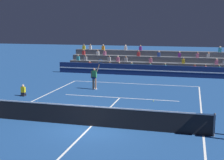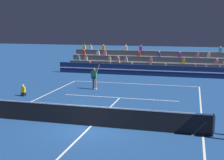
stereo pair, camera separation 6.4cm
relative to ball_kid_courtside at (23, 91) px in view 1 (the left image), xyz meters
name	(u,v)px [view 1 (the left image)]	position (x,y,z in m)	size (l,w,h in m)	color
ground_plane	(91,126)	(6.91, -5.23, -0.33)	(120.00, 120.00, 0.00)	navy
court_lines	(91,126)	(6.91, -5.23, -0.33)	(11.10, 23.90, 0.01)	white
tennis_net	(91,116)	(6.91, -5.23, 0.21)	(12.00, 0.10, 1.10)	slate
sponsor_banner_wall	(142,70)	(6.91, 11.30, 0.22)	(18.00, 0.26, 1.10)	navy
bleacher_stand	(147,64)	(6.90, 14.47, 0.50)	(17.14, 3.80, 2.83)	#4C515B
ball_kid_courtside	(23,91)	(0.00, 0.00, 0.00)	(0.30, 0.36, 0.84)	black
tennis_player	(95,77)	(4.30, 3.52, 0.66)	(1.00, 0.36, 2.48)	#9E7051
tennis_ball	(153,101)	(9.33, 0.72, -0.30)	(0.07, 0.07, 0.07)	#C6DB33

